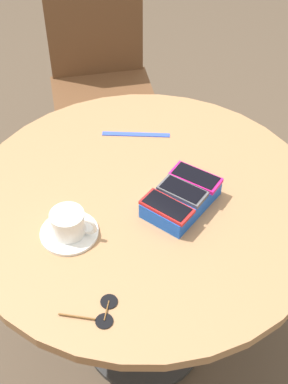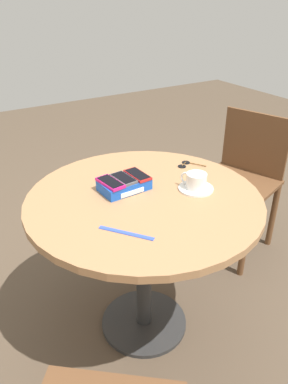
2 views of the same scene
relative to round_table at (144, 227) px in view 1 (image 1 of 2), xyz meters
name	(u,v)px [view 1 (image 1 of 2)]	position (x,y,z in m)	size (l,w,h in m)	color
ground_plane	(144,337)	(0.00, 0.00, -0.59)	(8.00, 8.00, 0.00)	brown
round_table	(144,227)	(0.00, 0.00, 0.00)	(0.94, 0.94, 0.71)	#2D2D2D
phone_box	(181,199)	(-0.04, 0.09, 0.14)	(0.20, 0.13, 0.04)	blue
phone_magenta	(196,177)	(-0.10, 0.09, 0.17)	(0.08, 0.14, 0.01)	#D11975
phone_gray	(183,191)	(-0.04, 0.09, 0.17)	(0.07, 0.13, 0.01)	#515156
phone_red	(167,207)	(0.03, 0.09, 0.17)	(0.07, 0.13, 0.01)	red
saucer	(69,233)	(0.21, -0.06, 0.12)	(0.14, 0.14, 0.01)	white
coffee_cup	(69,223)	(0.21, -0.06, 0.16)	(0.08, 0.11, 0.06)	white
lanyard_strap	(136,134)	(-0.19, -0.19, 0.12)	(0.20, 0.02, 0.00)	blue
sunglasses	(103,312)	(0.32, 0.15, 0.12)	(0.11, 0.11, 0.01)	black
chair_far_side	(102,89)	(-0.55, -0.68, -0.13)	(0.57, 0.57, 0.88)	brown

